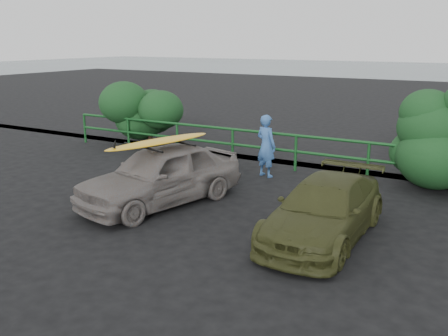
# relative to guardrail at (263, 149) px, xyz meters

# --- Properties ---
(ground) EXTENTS (80.00, 80.00, 0.00)m
(ground) POSITION_rel_guardrail_xyz_m (0.00, -5.00, -0.52)
(ground) COLOR black
(guardrail) EXTENTS (14.00, 0.08, 1.04)m
(guardrail) POSITION_rel_guardrail_xyz_m (0.00, 0.00, 0.00)
(guardrail) COLOR #164F1F
(guardrail) RESTS_ON ground
(shrub_left) EXTENTS (3.20, 2.40, 1.95)m
(shrub_left) POSITION_rel_guardrail_xyz_m (-4.80, 0.40, 0.45)
(shrub_left) COLOR #19441D
(shrub_left) RESTS_ON ground
(sedan) EXTENTS (2.50, 4.19, 1.34)m
(sedan) POSITION_rel_guardrail_xyz_m (-0.50, -4.20, 0.15)
(sedan) COLOR slate
(sedan) RESTS_ON ground
(olive_vehicle) EXTENTS (1.52, 3.75, 1.09)m
(olive_vehicle) POSITION_rel_guardrail_xyz_m (3.29, -4.29, 0.02)
(olive_vehicle) COLOR #393D1B
(olive_vehicle) RESTS_ON ground
(man) EXTENTS (0.70, 0.56, 1.66)m
(man) POSITION_rel_guardrail_xyz_m (0.53, -0.93, 0.31)
(man) COLOR #3968AD
(man) RESTS_ON ground
(roof_rack) EXTENTS (1.52, 1.23, 0.04)m
(roof_rack) POSITION_rel_guardrail_xyz_m (-0.50, -4.20, 0.84)
(roof_rack) COLOR black
(roof_rack) RESTS_ON sedan
(surfboard) EXTENTS (1.24, 2.82, 0.08)m
(surfboard) POSITION_rel_guardrail_xyz_m (-0.50, -4.20, 0.90)
(surfboard) COLOR gold
(surfboard) RESTS_ON roof_rack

